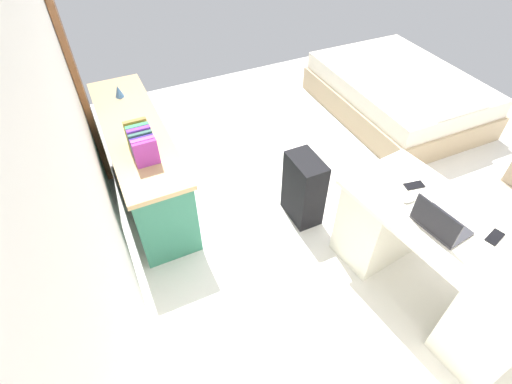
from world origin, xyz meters
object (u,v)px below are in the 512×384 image
object	(u,v)px
figurine_small	(118,91)
laptop	(439,223)
computer_mouse	(409,199)
cell_phone_by_mouse	(414,185)
cell_phone_near_laptop	(495,237)
suitcase_black	(304,189)
credenza	(142,161)
bed	(398,94)
desk	(436,261)

from	to	relation	value
figurine_small	laptop	bearing A→B (deg)	-149.44
computer_mouse	cell_phone_by_mouse	world-z (taller)	computer_mouse
cell_phone_near_laptop	cell_phone_by_mouse	xyz separation A→B (m)	(0.56, 0.12, 0.00)
suitcase_black	computer_mouse	size ratio (longest dim) A/B	6.18
cell_phone_near_laptop	figurine_small	bearing A→B (deg)	17.29
laptop	figurine_small	bearing A→B (deg)	30.56
cell_phone_by_mouse	figurine_small	bearing A→B (deg)	47.85
credenza	laptop	distance (m)	2.42
cell_phone_by_mouse	cell_phone_near_laptop	bearing A→B (deg)	-157.23
suitcase_black	cell_phone_by_mouse	size ratio (longest dim) A/B	4.54
credenza	figurine_small	distance (m)	0.67
credenza	laptop	xyz separation A→B (m)	(-1.91, -1.43, 0.42)
suitcase_black	laptop	world-z (taller)	laptop
credenza	suitcase_black	world-z (taller)	credenza
suitcase_black	cell_phone_by_mouse	distance (m)	0.91
computer_mouse	cell_phone_by_mouse	xyz separation A→B (m)	(0.09, -0.13, -0.01)
suitcase_black	cell_phone_near_laptop	size ratio (longest dim) A/B	4.54
figurine_small	cell_phone_near_laptop	bearing A→B (deg)	-147.20
laptop	bed	bearing A→B (deg)	-37.82
bed	cell_phone_near_laptop	bearing A→B (deg)	149.70
laptop	figurine_small	world-z (taller)	laptop
laptop	credenza	bearing A→B (deg)	36.96
laptop	computer_mouse	xyz separation A→B (m)	(0.26, -0.01, -0.03)
desk	suitcase_black	distance (m)	1.14
suitcase_black	figurine_small	size ratio (longest dim) A/B	5.62
bed	figurine_small	size ratio (longest dim) A/B	17.53
desk	cell_phone_by_mouse	xyz separation A→B (m)	(0.40, -0.03, 0.35)
computer_mouse	cell_phone_near_laptop	size ratio (longest dim) A/B	0.74
desk	laptop	world-z (taller)	laptop
figurine_small	suitcase_black	bearing A→B (deg)	-141.04
computer_mouse	cell_phone_by_mouse	size ratio (longest dim) A/B	0.74
computer_mouse	figurine_small	bearing A→B (deg)	26.99
cell_phone_near_laptop	desk	bearing A→B (deg)	27.73
desk	computer_mouse	xyz separation A→B (m)	(0.30, 0.10, 0.36)
suitcase_black	bed	bearing A→B (deg)	-62.22
computer_mouse	credenza	bearing A→B (deg)	34.63
cell_phone_by_mouse	figurine_small	size ratio (longest dim) A/B	1.24
laptop	cell_phone_by_mouse	bearing A→B (deg)	-21.84
computer_mouse	suitcase_black	bearing A→B (deg)	15.28
credenza	laptop	bearing A→B (deg)	-143.04
laptop	cell_phone_near_laptop	size ratio (longest dim) A/B	2.45
computer_mouse	cell_phone_by_mouse	bearing A→B (deg)	-61.60
desk	bed	xyz separation A→B (m)	(2.04, -1.44, -0.14)
credenza	figurine_small	bearing A→B (deg)	0.17
credenza	cell_phone_near_laptop	xyz separation A→B (m)	(-2.11, -1.70, 0.37)
suitcase_black	cell_phone_near_laptop	world-z (taller)	cell_phone_near_laptop
credenza	suitcase_black	bearing A→B (deg)	-127.80
desk	suitcase_black	world-z (taller)	desk
cell_phone_near_laptop	laptop	bearing A→B (deg)	36.63
bed	computer_mouse	world-z (taller)	computer_mouse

